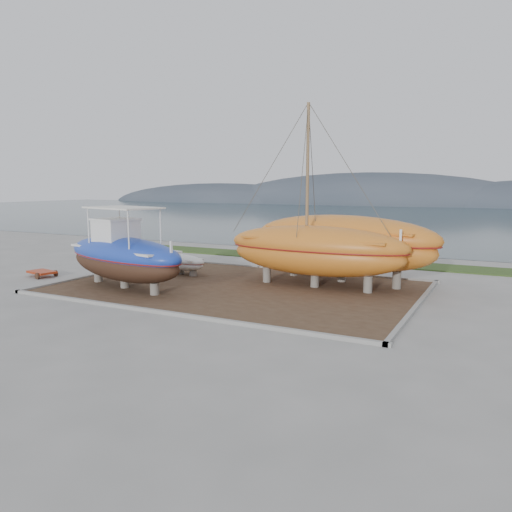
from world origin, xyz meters
The scene contains 11 objects.
ground centered at (0.00, 0.00, 0.00)m, with size 140.00×140.00×0.00m, color gray.
dirt_patch centered at (0.00, 4.00, 0.03)m, with size 18.00×12.00×0.06m, color #422D1E.
curb_frame centered at (0.00, 4.00, 0.07)m, with size 18.60×12.60×0.15m, color gray, non-canonical shape.
grass_strip centered at (0.00, 15.50, 0.04)m, with size 44.00×3.00×0.08m, color #284219.
sea centered at (0.00, 70.00, 0.00)m, with size 260.00×100.00×0.04m, color #192E32, non-canonical shape.
mountain_ridge centered at (0.00, 125.00, 0.00)m, with size 200.00×36.00×20.00m, color #333D49, non-canonical shape.
blue_caique centered at (-5.07, 1.13, 2.15)m, with size 8.69×2.72×4.18m, color #1C3DB3, non-canonical shape.
white_dinghy centered at (-4.92, 5.83, 0.63)m, with size 3.83×1.43×1.15m, color white, non-canonical shape.
orange_sailboat centered at (3.62, 5.81, 4.75)m, with size 9.77×2.88×9.38m, color #C86D1E, non-canonical shape.
orange_bare_hull centered at (4.42, 7.88, 1.84)m, with size 10.86×3.26×3.56m, color #C86D1E, non-canonical shape.
red_trailer centered at (-11.75, 1.53, 0.18)m, with size 2.49×1.24×0.35m, color #B03113, non-canonical shape.
Camera 1 is at (12.58, -18.31, 5.33)m, focal length 35.00 mm.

